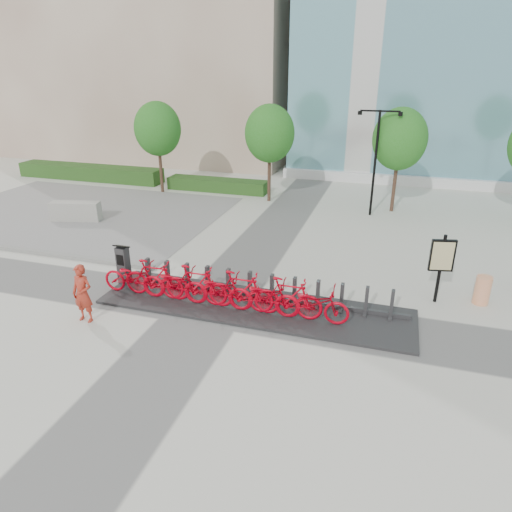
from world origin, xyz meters
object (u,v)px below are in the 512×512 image
(bike_0, at_px, (134,278))
(kiosk, at_px, (123,264))
(jersey_barrier, at_px, (76,211))
(worker_red, at_px, (83,294))
(map_sign, at_px, (442,258))
(construction_barrel, at_px, (482,290))

(bike_0, distance_m, kiosk, 0.92)
(bike_0, xyz_separation_m, jersey_barrier, (-6.78, 6.01, -0.18))
(bike_0, relative_size, worker_red, 1.21)
(bike_0, xyz_separation_m, map_sign, (9.23, 2.40, 0.84))
(jersey_barrier, bearing_deg, kiosk, -56.09)
(map_sign, bearing_deg, bike_0, -177.59)
(bike_0, xyz_separation_m, worker_red, (-0.53, -1.80, 0.24))
(jersey_barrier, bearing_deg, map_sign, -26.90)
(bike_0, distance_m, map_sign, 9.57)
(bike_0, height_order, construction_barrel, bike_0)
(construction_barrel, height_order, map_sign, map_sign)
(bike_0, relative_size, map_sign, 0.94)
(jersey_barrier, bearing_deg, construction_barrel, -24.97)
(map_sign, bearing_deg, kiosk, 178.27)
(bike_0, bearing_deg, jersey_barrier, 48.45)
(construction_barrel, relative_size, jersey_barrier, 0.39)
(kiosk, distance_m, map_sign, 10.13)
(kiosk, height_order, construction_barrel, kiosk)
(bike_0, relative_size, kiosk, 1.49)
(worker_red, height_order, map_sign, map_sign)
(jersey_barrier, xyz_separation_m, map_sign, (16.00, -3.61, 1.03))
(map_sign, bearing_deg, worker_red, -168.88)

